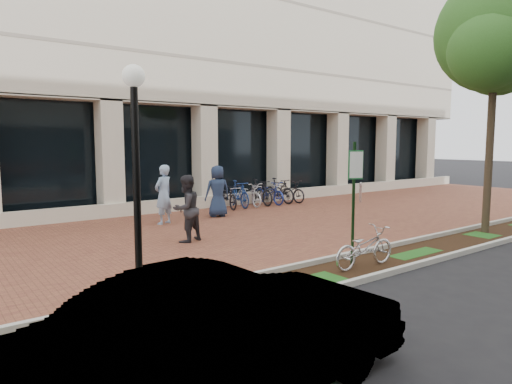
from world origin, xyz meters
TOP-DOWN VIEW (x-y plane):
  - ground at (0.00, 0.00)m, footprint 120.00×120.00m
  - brick_plaza at (0.00, 0.00)m, footprint 40.00×9.00m
  - planting_strip at (0.00, -5.25)m, footprint 40.00×1.50m
  - curb_plaza_side at (0.00, -4.50)m, footprint 40.00×0.12m
  - curb_street_side at (0.00, -6.00)m, footprint 40.00×0.12m
  - parking_sign at (-0.22, -5.10)m, footprint 0.34×0.07m
  - lamppost at (-4.89, -4.60)m, footprint 0.36×0.36m
  - street_tree at (5.94, -4.93)m, footprint 4.06×3.38m
  - locked_bicycle at (-0.09, -5.31)m, footprint 1.72×0.67m
  - pedestrian_left at (-1.22, 2.15)m, footprint 0.84×0.71m
  - pedestrian_mid at (-1.93, -0.72)m, footprint 1.05×0.92m
  - pedestrian_right at (1.00, 2.34)m, footprint 1.03×0.79m
  - bollard at (8.16, 1.76)m, footprint 0.12×0.12m
  - bike_rack_cluster at (4.09, 3.88)m, footprint 4.26×2.00m
  - sedan_near_curb at (-5.19, -7.77)m, footprint 4.33×1.73m

SIDE VIEW (x-z plane):
  - ground at x=0.00m, z-range 0.00..0.00m
  - brick_plaza at x=0.00m, z-range 0.00..0.01m
  - planting_strip at x=0.00m, z-range 0.00..0.01m
  - curb_plaza_side at x=0.00m, z-range 0.00..0.12m
  - curb_street_side at x=0.00m, z-range 0.00..0.12m
  - locked_bicycle at x=-0.09m, z-range 0.00..0.89m
  - bollard at x=8.16m, z-range 0.01..0.94m
  - bike_rack_cluster at x=4.09m, z-range -0.03..1.08m
  - sedan_near_curb at x=-5.19m, z-range 0.00..1.40m
  - pedestrian_mid at x=-1.93m, z-range 0.00..1.83m
  - pedestrian_right at x=1.00m, z-range 0.00..1.88m
  - pedestrian_left at x=-1.22m, z-range 0.00..1.97m
  - parking_sign at x=-0.22m, z-range 0.35..3.06m
  - lamppost at x=-4.89m, z-range 0.26..4.18m
  - street_tree at x=5.94m, z-range 1.84..9.35m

